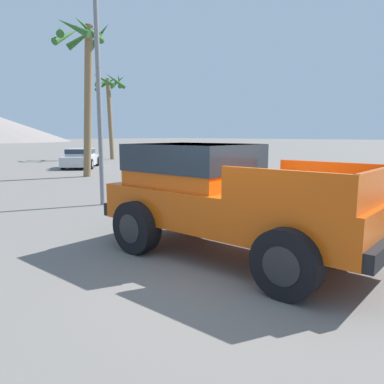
% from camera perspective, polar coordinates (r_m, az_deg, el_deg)
% --- Properties ---
extents(ground_plane, '(320.00, 320.00, 0.00)m').
position_cam_1_polar(ground_plane, '(6.05, 7.49, -11.55)').
color(ground_plane, slate).
extents(orange_pickup_truck, '(2.38, 4.98, 1.92)m').
position_cam_1_polar(orange_pickup_truck, '(6.57, 4.36, -0.10)').
color(orange_pickup_truck, '#CC4C0C').
rests_on(orange_pickup_truck, ground_plane).
extents(parked_car_silver, '(4.10, 4.24, 1.22)m').
position_cam_1_polar(parked_car_silver, '(24.98, -16.57, 5.00)').
color(parked_car_silver, '#B7BABF').
rests_on(parked_car_silver, ground_plane).
extents(street_lamp_post, '(0.90, 0.24, 7.28)m').
position_cam_1_polar(street_lamp_post, '(11.63, -14.23, 19.96)').
color(street_lamp_post, slate).
rests_on(street_lamp_post, ground_plane).
extents(palm_tree_tall, '(2.76, 2.97, 7.11)m').
position_cam_1_polar(palm_tree_tall, '(32.90, -12.54, 14.28)').
color(palm_tree_tall, brown).
rests_on(palm_tree_tall, ground_plane).
extents(palm_tree_short, '(2.64, 2.59, 7.51)m').
position_cam_1_polar(palm_tree_short, '(19.73, -16.22, 18.83)').
color(palm_tree_short, brown).
rests_on(palm_tree_short, ground_plane).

